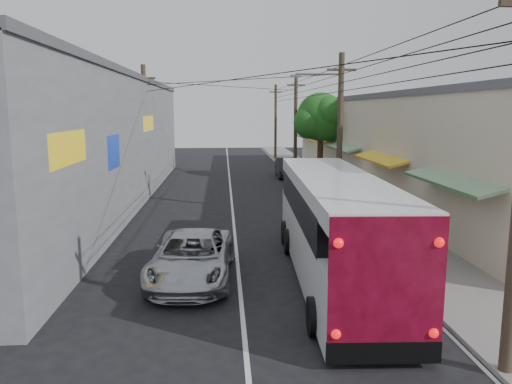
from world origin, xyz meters
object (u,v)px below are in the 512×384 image
at_px(jeepney, 192,257).
at_px(parked_suv, 324,199).
at_px(parked_car_mid, 302,182).
at_px(pedestrian_far, 356,211).
at_px(pedestrian_near, 375,199).
at_px(parked_car_far, 287,168).
at_px(coach_bus, 334,226).

relative_size(jeepney, parked_suv, 0.89).
height_order(parked_suv, parked_car_mid, parked_suv).
bearing_deg(pedestrian_far, jeepney, 50.62).
relative_size(parked_suv, pedestrian_near, 3.24).
distance_m(parked_car_mid, parked_car_far, 7.66).
relative_size(jeepney, parked_car_far, 1.14).
xyz_separation_m(jeepney, pedestrian_far, (6.88, 6.08, 0.14)).
bearing_deg(pedestrian_far, parked_car_far, -78.30).
relative_size(coach_bus, parked_suv, 1.93).
bearing_deg(parked_suv, coach_bus, -99.03).
bearing_deg(pedestrian_far, coach_bus, 78.01).
height_order(coach_bus, pedestrian_near, coach_bus).
bearing_deg(jeepney, pedestrian_far, 44.62).
xyz_separation_m(coach_bus, parked_suv, (1.60, 9.48, -0.85)).
bearing_deg(jeepney, coach_bus, 1.65).
distance_m(coach_bus, parked_suv, 9.65).
distance_m(parked_suv, pedestrian_far, 3.38).
bearing_deg(coach_bus, parked_suv, 82.75).
xyz_separation_m(jeepney, pedestrian_near, (8.36, 8.14, 0.30)).
bearing_deg(pedestrian_far, pedestrian_near, -116.57).
height_order(coach_bus, jeepney, coach_bus).
relative_size(coach_bus, pedestrian_far, 7.65).
xyz_separation_m(parked_suv, pedestrian_near, (2.28, -1.22, 0.17)).
bearing_deg(coach_bus, parked_car_far, 88.53).
relative_size(parked_suv, pedestrian_far, 3.95).
bearing_deg(parked_car_mid, jeepney, -113.56).
xyz_separation_m(parked_car_mid, pedestrian_far, (0.80, -10.31, 0.16)).
height_order(parked_car_mid, pedestrian_near, pedestrian_near).
xyz_separation_m(jeepney, parked_car_mid, (6.08, 16.39, -0.03)).
xyz_separation_m(coach_bus, jeepney, (-4.48, 0.12, -0.98)).
xyz_separation_m(coach_bus, parked_car_mid, (1.60, 16.50, -1.00)).
height_order(jeepney, parked_car_far, parked_car_far).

